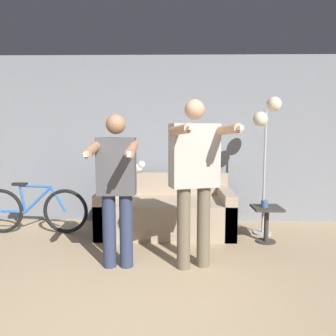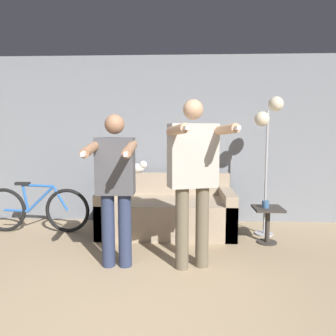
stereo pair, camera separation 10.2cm
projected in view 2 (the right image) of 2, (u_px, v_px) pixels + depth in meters
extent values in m
cube|color=gray|center=(144.00, 140.00, 5.19)|extent=(10.00, 0.05, 2.60)
cube|color=tan|center=(167.00, 216.00, 4.67)|extent=(1.87, 0.94, 0.47)
cube|color=tan|center=(168.00, 184.00, 5.02)|extent=(1.87, 0.14, 0.33)
cube|color=tan|center=(107.00, 210.00, 4.69)|extent=(0.16, 0.94, 0.61)
cube|color=tan|center=(227.00, 212.00, 4.62)|extent=(0.16, 0.94, 0.61)
cylinder|color=#2D3856|center=(108.00, 230.00, 3.48)|extent=(0.14, 0.14, 0.79)
cylinder|color=#2D3856|center=(125.00, 230.00, 3.48)|extent=(0.14, 0.14, 0.79)
cube|color=#4C4C51|center=(115.00, 166.00, 3.40)|extent=(0.40, 0.23, 0.59)
sphere|color=#9E7051|center=(115.00, 124.00, 3.35)|extent=(0.20, 0.20, 0.20)
cylinder|color=#9E7051|center=(91.00, 149.00, 3.13)|extent=(0.10, 0.51, 0.15)
cube|color=white|center=(84.00, 153.00, 2.89)|extent=(0.04, 0.12, 0.05)
cylinder|color=#9E7051|center=(130.00, 149.00, 3.13)|extent=(0.10, 0.51, 0.15)
cube|color=white|center=(126.00, 154.00, 2.88)|extent=(0.04, 0.12, 0.05)
cylinder|color=#6B604C|center=(182.00, 228.00, 3.41)|extent=(0.14, 0.14, 0.87)
cylinder|color=#6B604C|center=(202.00, 227.00, 3.47)|extent=(0.14, 0.14, 0.87)
cube|color=#B7B2A8|center=(193.00, 156.00, 3.35)|extent=(0.54, 0.35, 0.65)
sphere|color=tan|center=(193.00, 110.00, 3.30)|extent=(0.21, 0.21, 0.21)
cylinder|color=tan|center=(177.00, 130.00, 3.02)|extent=(0.23, 0.51, 0.12)
cube|color=white|center=(185.00, 128.00, 2.78)|extent=(0.07, 0.13, 0.04)
cylinder|color=tan|center=(224.00, 130.00, 3.14)|extent=(0.23, 0.51, 0.12)
cube|color=white|center=(236.00, 128.00, 2.90)|extent=(0.07, 0.13, 0.04)
ellipsoid|color=silver|center=(134.00, 168.00, 5.01)|extent=(0.32, 0.12, 0.15)
sphere|color=silver|center=(143.00, 165.00, 5.00)|extent=(0.12, 0.12, 0.12)
ellipsoid|color=silver|center=(123.00, 171.00, 5.04)|extent=(0.18, 0.04, 0.04)
cone|color=silver|center=(142.00, 162.00, 4.97)|extent=(0.04, 0.04, 0.03)
cone|color=silver|center=(142.00, 162.00, 5.02)|extent=(0.04, 0.04, 0.03)
cylinder|color=#B2B2B7|center=(264.00, 234.00, 4.59)|extent=(0.25, 0.25, 0.02)
cylinder|color=#B2B2B7|center=(266.00, 173.00, 4.49)|extent=(0.03, 0.03, 1.72)
sphere|color=#F4E5C1|center=(276.00, 104.00, 4.38)|extent=(0.20, 0.20, 0.20)
sphere|color=#F4E5C1|center=(262.00, 119.00, 4.41)|extent=(0.20, 0.20, 0.20)
cylinder|color=#38332D|center=(267.00, 242.00, 4.24)|extent=(0.25, 0.25, 0.02)
cylinder|color=#38332D|center=(267.00, 226.00, 4.22)|extent=(0.06, 0.06, 0.44)
cube|color=#38332D|center=(268.00, 208.00, 4.19)|extent=(0.36, 0.36, 0.03)
cylinder|color=#3D6693|center=(266.00, 204.00, 4.16)|extent=(0.09, 0.09, 0.09)
torus|color=black|center=(67.00, 211.00, 4.65)|extent=(0.63, 0.05, 0.63)
torus|color=black|center=(4.00, 210.00, 4.69)|extent=(0.63, 0.05, 0.63)
cylinder|color=blue|center=(41.00, 199.00, 4.65)|extent=(0.40, 0.04, 0.39)
cylinder|color=blue|center=(25.00, 198.00, 4.65)|extent=(0.10, 0.04, 0.39)
cylinder|color=blue|center=(38.00, 186.00, 4.63)|extent=(0.44, 0.04, 0.05)
cylinder|color=blue|center=(16.00, 211.00, 4.68)|extent=(0.35, 0.04, 0.05)
cylinder|color=blue|center=(60.00, 198.00, 4.63)|extent=(0.22, 0.04, 0.37)
cube|color=black|center=(22.00, 184.00, 4.63)|extent=(0.20, 0.07, 0.04)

